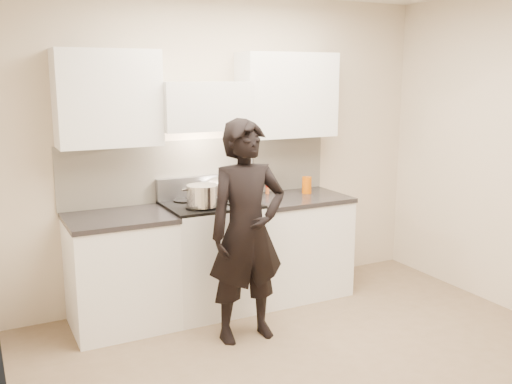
% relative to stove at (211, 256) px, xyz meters
% --- Properties ---
extents(ground_plane, '(4.00, 4.00, 0.00)m').
position_rel_stove_xyz_m(ground_plane, '(0.30, -1.42, -0.47)').
color(ground_plane, '#826C54').
extents(room_shell, '(4.04, 3.54, 2.70)m').
position_rel_stove_xyz_m(room_shell, '(0.24, -1.05, 1.12)').
color(room_shell, beige).
rests_on(room_shell, ground).
extents(stove, '(0.76, 0.65, 0.96)m').
position_rel_stove_xyz_m(stove, '(0.00, 0.00, 0.00)').
color(stove, white).
rests_on(stove, ground).
extents(counter_right, '(0.92, 0.67, 0.92)m').
position_rel_stove_xyz_m(counter_right, '(0.83, 0.00, -0.01)').
color(counter_right, white).
rests_on(counter_right, ground).
extents(counter_left, '(0.82, 0.67, 0.92)m').
position_rel_stove_xyz_m(counter_left, '(-0.78, 0.00, -0.01)').
color(counter_left, white).
rests_on(counter_left, ground).
extents(wok, '(0.33, 0.40, 0.26)m').
position_rel_stove_xyz_m(wok, '(0.16, 0.14, 0.57)').
color(wok, silver).
rests_on(wok, stove).
extents(stock_pot, '(0.37, 0.29, 0.17)m').
position_rel_stove_xyz_m(stock_pot, '(-0.12, -0.14, 0.57)').
color(stock_pot, silver).
rests_on(stock_pot, stove).
extents(utensil_crock, '(0.13, 0.13, 0.35)m').
position_rel_stove_xyz_m(utensil_crock, '(0.46, 0.19, 0.55)').
color(utensil_crock, '#9FA1AC').
rests_on(utensil_crock, counter_right).
extents(spice_jar, '(0.04, 0.04, 0.08)m').
position_rel_stove_xyz_m(spice_jar, '(0.66, 0.21, 0.49)').
color(spice_jar, orange).
rests_on(spice_jar, counter_right).
extents(oil_glass, '(0.09, 0.09, 0.16)m').
position_rel_stove_xyz_m(oil_glass, '(1.00, 0.07, 0.52)').
color(oil_glass, '#C25404').
rests_on(oil_glass, counter_right).
extents(person, '(0.63, 0.42, 1.69)m').
position_rel_stove_xyz_m(person, '(0.03, -0.65, 0.37)').
color(person, black).
rests_on(person, ground).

